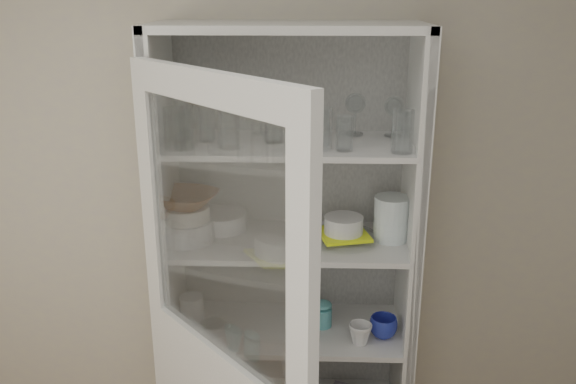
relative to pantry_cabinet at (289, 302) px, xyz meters
The scene contains 30 objects.
wall_back 0.44m from the pantry_cabinet, 140.87° to the left, with size 3.60×0.02×2.60m, color beige.
pantry_cabinet is the anchor object (origin of this frame).
tumbler_0 0.92m from the pantry_cabinet, 153.83° to the right, with size 0.08×0.08×0.15m, color silver.
tumbler_1 0.89m from the pantry_cabinet, 152.44° to the right, with size 0.07×0.07×0.14m, color silver.
tumbler_2 0.84m from the pantry_cabinet, 141.44° to the right, with size 0.08×0.08×0.15m, color silver.
tumbler_3 0.83m from the pantry_cabinet, 54.71° to the right, with size 0.08×0.08×0.15m, color silver.
tumbler_4 0.82m from the pantry_cabinet, 68.29° to the right, with size 0.07×0.07×0.15m, color silver.
tumbler_5 0.83m from the pantry_cabinet, 42.70° to the right, with size 0.06×0.06×0.13m, color silver.
tumbler_6 0.92m from the pantry_cabinet, 27.83° to the right, with size 0.08×0.08×0.15m, color silver.
tumbler_7 0.89m from the pantry_cabinet, 167.26° to the right, with size 0.07×0.07×0.14m, color silver.
tumbler_8 0.84m from the pantry_cabinet, 168.02° to the right, with size 0.06×0.06×0.12m, color silver.
tumbler_9 0.80m from the pantry_cabinet, 125.59° to the right, with size 0.07×0.07×0.15m, color silver.
goblet_0 0.90m from the pantry_cabinet, behind, with size 0.08×0.08×0.17m, color silver, non-canonical shape.
goblet_1 0.81m from the pantry_cabinet, 151.82° to the left, with size 0.07×0.07×0.16m, color silver, non-canonical shape.
goblet_2 0.86m from the pantry_cabinet, 12.57° to the left, with size 0.08×0.08×0.18m, color silver, non-canonical shape.
goblet_3 0.91m from the pantry_cabinet, ahead, with size 0.08×0.08×0.17m, color silver, non-canonical shape.
plate_stack_front 0.55m from the pantry_cabinet, 167.01° to the right, with size 0.22×0.22×0.08m, color silver.
plate_stack_back 0.46m from the pantry_cabinet, behind, with size 0.22×0.22×0.07m, color silver.
cream_bowl 0.60m from the pantry_cabinet, 167.01° to the right, with size 0.18×0.18×0.06m, color silver.
terracotta_bowl 0.64m from the pantry_cabinet, 167.01° to the right, with size 0.24×0.24×0.06m, color brown.
glass_platter 0.40m from the pantry_cabinet, 16.96° to the right, with size 0.29×0.29×0.02m, color silver.
yellow_trivet 0.41m from the pantry_cabinet, 16.96° to the right, with size 0.19×0.19×0.01m, color #FCFC22.
white_ramekin 0.45m from the pantry_cabinet, 16.96° to the right, with size 0.16×0.16×0.07m, color silver.
grey_bowl_stack 0.58m from the pantry_cabinet, ahead, with size 0.14×0.14×0.18m, color silver.
mug_blue 0.42m from the pantry_cabinet, 18.88° to the right, with size 0.11×0.11×0.09m, color #1C3196.
mug_teal 0.07m from the pantry_cabinet, ahead, with size 0.10×0.10×0.09m, color #187782.
mug_white 0.35m from the pantry_cabinet, 32.84° to the right, with size 0.09×0.09×0.09m, color silver.
teal_jar 0.16m from the pantry_cabinet, 21.68° to the right, with size 0.08×0.08×0.10m.
measuring_cups 0.34m from the pantry_cabinet, 157.45° to the right, with size 0.11×0.11×0.04m, color silver.
white_canister 0.41m from the pantry_cabinet, behind, with size 0.10×0.10×0.12m, color silver.
Camera 1 is at (0.29, -0.99, 2.21)m, focal length 38.00 mm.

